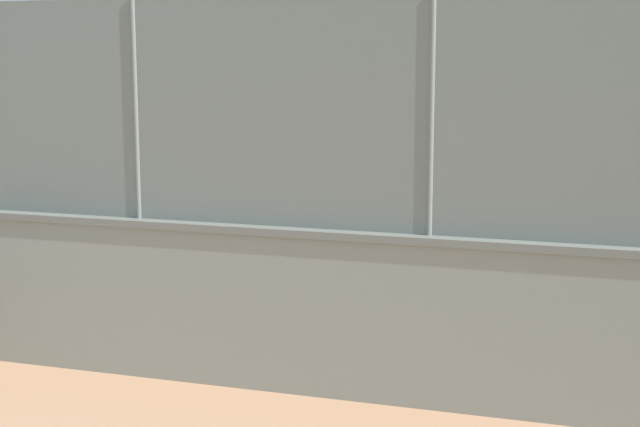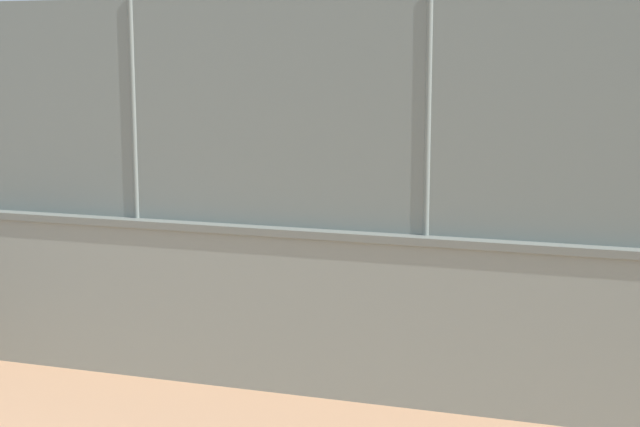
{
  "view_description": "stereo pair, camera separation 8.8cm",
  "coord_description": "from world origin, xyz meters",
  "views": [
    {
      "loc": [
        -4.7,
        20.56,
        3.6
      ],
      "look_at": [
        0.28,
        6.89,
        1.14
      ],
      "focal_mm": 53.37,
      "sensor_mm": 36.0,
      "label": 1
    },
    {
      "loc": [
        -4.79,
        20.53,
        3.6
      ],
      "look_at": [
        0.28,
        6.89,
        1.14
      ],
      "focal_mm": 53.37,
      "sensor_mm": 36.0,
      "label": 2
    }
  ],
  "objects": [
    {
      "name": "ground_plane",
      "position": [
        0.0,
        0.0,
        0.0
      ],
      "size": [
        260.0,
        260.0,
        0.0
      ],
      "primitive_type": "plane",
      "color": "tan"
    },
    {
      "name": "sports_ball",
      "position": [
        -2.6,
        7.24,
        1.29
      ],
      "size": [
        0.09,
        0.09,
        0.09
      ],
      "primitive_type": "sphere",
      "color": "white"
    },
    {
      "name": "perimeter_wall",
      "position": [
        0.74,
        11.48,
        0.9
      ],
      "size": [
        33.28,
        1.71,
        1.79
      ],
      "color": "gray",
      "rests_on": "ground_plane"
    },
    {
      "name": "player_baseline_waiting",
      "position": [
        2.41,
        2.25,
        0.88
      ],
      "size": [
        0.71,
        0.8,
        1.51
      ],
      "color": "navy",
      "rests_on": "ground_plane"
    },
    {
      "name": "player_near_wall_returning",
      "position": [
        -2.21,
        5.45,
        0.89
      ],
      "size": [
        0.9,
        1.0,
        1.53
      ],
      "color": "black",
      "rests_on": "ground_plane"
    },
    {
      "name": "fence_panel_on_wall",
      "position": [
        0.74,
        11.48,
        2.98
      ],
      "size": [
        32.67,
        1.37,
        2.38
      ],
      "color": "slate",
      "rests_on": "perimeter_wall"
    }
  ]
}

